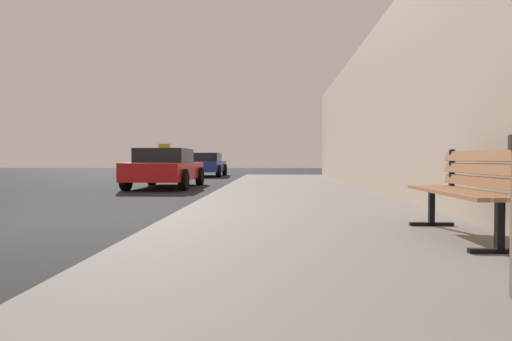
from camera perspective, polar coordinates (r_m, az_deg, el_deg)
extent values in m
plane|color=#232326|center=(6.99, -27.38, -6.28)|extent=(80.00, 80.00, 0.00)
cube|color=gray|center=(6.09, 7.60, -6.56)|extent=(4.00, 32.00, 0.15)
cube|color=#BCAD99|center=(6.69, 27.14, 11.06)|extent=(0.70, 32.00, 4.11)
cube|color=#9E6B42|center=(4.67, 23.21, -2.63)|extent=(0.13, 1.73, 0.04)
cube|color=#9E6B42|center=(4.72, 24.62, -2.60)|extent=(0.13, 1.73, 0.04)
cube|color=#9E6B42|center=(4.77, 26.01, -2.58)|extent=(0.13, 1.73, 0.04)
cube|color=#9E6B42|center=(4.82, 27.36, -2.55)|extent=(0.13, 1.73, 0.04)
cube|color=#9E6B42|center=(4.83, 27.73, -1.36)|extent=(0.08, 1.72, 0.11)
cube|color=#9E6B42|center=(4.82, 27.74, 0.18)|extent=(0.08, 1.72, 0.11)
cube|color=#9E6B42|center=(4.82, 27.76, 1.73)|extent=(0.08, 1.72, 0.11)
cube|color=black|center=(4.10, 29.47, -6.42)|extent=(0.06, 0.06, 0.45)
cube|color=black|center=(4.13, 29.43, -9.24)|extent=(0.50, 0.07, 0.04)
cube|color=black|center=(5.45, 22.16, -4.42)|extent=(0.06, 0.06, 0.45)
cube|color=black|center=(5.47, 22.13, -6.56)|extent=(0.50, 0.07, 0.04)
cube|color=black|center=(5.50, 24.44, 0.26)|extent=(0.05, 0.05, 0.44)
cube|color=red|center=(14.47, -11.76, -0.05)|extent=(1.74, 4.28, 0.55)
cube|color=black|center=(14.25, -11.98, 1.93)|extent=(1.53, 1.93, 0.45)
cube|color=yellow|center=(14.26, -11.99, 3.16)|extent=(0.36, 0.14, 0.16)
cylinder|color=black|center=(16.02, -13.55, -0.72)|extent=(0.22, 0.64, 0.64)
cylinder|color=black|center=(15.63, -7.43, -0.75)|extent=(0.22, 0.64, 0.64)
cylinder|color=black|center=(13.41, -16.80, -1.16)|extent=(0.22, 0.64, 0.64)
cylinder|color=black|center=(12.94, -9.52, -1.22)|extent=(0.22, 0.64, 0.64)
cube|color=#233899|center=(23.77, -6.61, 0.56)|extent=(1.73, 4.22, 0.55)
cube|color=black|center=(23.56, -6.69, 1.77)|extent=(1.52, 1.90, 0.45)
cylinder|color=black|center=(25.25, -8.05, 0.10)|extent=(0.22, 0.64, 0.64)
cylinder|color=black|center=(24.99, -4.16, 0.09)|extent=(0.22, 0.64, 0.64)
cylinder|color=black|center=(22.60, -9.31, -0.07)|extent=(0.22, 0.64, 0.64)
cylinder|color=black|center=(22.31, -4.97, -0.08)|extent=(0.22, 0.64, 0.64)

